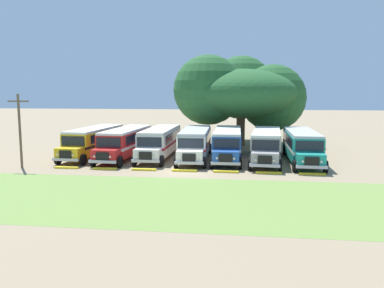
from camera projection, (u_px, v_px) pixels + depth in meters
ground_plane at (185, 171)px, 31.43m from camera, size 220.00×220.00×0.00m
foreground_grass_strip at (165, 198)px, 23.33m from camera, size 80.00×11.13×0.01m
parked_bus_slot_0 at (94, 140)px, 38.57m from camera, size 3.25×10.92×2.82m
parked_bus_slot_1 at (126, 142)px, 37.64m from camera, size 3.12×10.90×2.82m
parked_bus_slot_2 at (160, 141)px, 37.93m from camera, size 2.72×10.85×2.82m
parked_bus_slot_3 at (195, 142)px, 37.11m from camera, size 2.95×10.87×2.82m
parked_bus_slot_4 at (228, 143)px, 36.86m from camera, size 2.75×10.85×2.82m
parked_bus_slot_5 at (266, 144)px, 35.91m from camera, size 3.45×10.96×2.82m
parked_bus_slot_6 at (302, 145)px, 35.39m from camera, size 2.80×10.85×2.82m
curb_wheelstop_0 at (67, 168)px, 32.44m from camera, size 2.00×0.36×0.15m
curb_wheelstop_1 at (105, 169)px, 32.03m from camera, size 2.00×0.36×0.15m
curb_wheelstop_2 at (144, 170)px, 31.61m from camera, size 2.00×0.36×0.15m
curb_wheelstop_3 at (185, 171)px, 31.20m from camera, size 2.00×0.36×0.15m
curb_wheelstop_4 at (226, 172)px, 30.78m from camera, size 2.00×0.36×0.15m
curb_wheelstop_5 at (269, 173)px, 30.37m from camera, size 2.00×0.36×0.15m
curb_wheelstop_6 at (312, 174)px, 29.95m from camera, size 2.00×0.36×0.15m
broad_shade_tree at (241, 92)px, 46.72m from camera, size 15.72×15.00×11.01m
utility_pole at (20, 128)px, 32.32m from camera, size 1.80×0.20×6.22m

